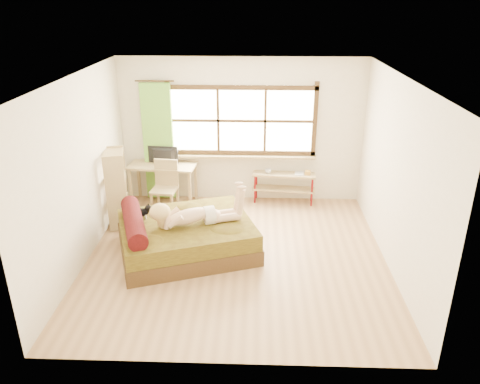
{
  "coord_description": "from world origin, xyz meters",
  "views": [
    {
      "loc": [
        0.28,
        -6.19,
        3.72
      ],
      "look_at": [
        0.04,
        0.2,
        0.99
      ],
      "focal_mm": 35.0,
      "sensor_mm": 36.0,
      "label": 1
    }
  ],
  "objects_px": {
    "bed": "(184,236)",
    "pipe_shelf": "(284,181)",
    "woman": "(195,206)",
    "kitten": "(140,211)",
    "desk": "(163,170)",
    "bookshelf": "(117,188)",
    "chair": "(165,184)"
  },
  "relations": [
    {
      "from": "woman",
      "to": "pipe_shelf",
      "type": "relative_size",
      "value": 1.16
    },
    {
      "from": "bookshelf",
      "to": "desk",
      "type": "bearing_deg",
      "value": 42.36
    },
    {
      "from": "bed",
      "to": "desk",
      "type": "xyz_separation_m",
      "value": [
        -0.64,
        1.81,
        0.4
      ]
    },
    {
      "from": "bed",
      "to": "kitten",
      "type": "xyz_separation_m",
      "value": [
        -0.67,
        0.12,
        0.35
      ]
    },
    {
      "from": "chair",
      "to": "bookshelf",
      "type": "xyz_separation_m",
      "value": [
        -0.72,
        -0.55,
        0.13
      ]
    },
    {
      "from": "woman",
      "to": "chair",
      "type": "bearing_deg",
      "value": 97.07
    },
    {
      "from": "woman",
      "to": "kitten",
      "type": "bearing_deg",
      "value": 151.06
    },
    {
      "from": "chair",
      "to": "pipe_shelf",
      "type": "bearing_deg",
      "value": 18.67
    },
    {
      "from": "bed",
      "to": "bookshelf",
      "type": "bearing_deg",
      "value": 125.32
    },
    {
      "from": "kitten",
      "to": "desk",
      "type": "relative_size",
      "value": 0.23
    },
    {
      "from": "woman",
      "to": "desk",
      "type": "relative_size",
      "value": 1.08
    },
    {
      "from": "chair",
      "to": "pipe_shelf",
      "type": "height_order",
      "value": "chair"
    },
    {
      "from": "bed",
      "to": "pipe_shelf",
      "type": "xyz_separation_m",
      "value": [
        1.65,
        1.93,
        0.16
      ]
    },
    {
      "from": "desk",
      "to": "bookshelf",
      "type": "distance_m",
      "value": 1.1
    },
    {
      "from": "chair",
      "to": "pipe_shelf",
      "type": "xyz_separation_m",
      "value": [
        2.18,
        0.48,
        -0.11
      ]
    },
    {
      "from": "chair",
      "to": "bookshelf",
      "type": "relative_size",
      "value": 0.73
    },
    {
      "from": "bookshelf",
      "to": "chair",
      "type": "bearing_deg",
      "value": 23.62
    },
    {
      "from": "pipe_shelf",
      "to": "bookshelf",
      "type": "distance_m",
      "value": 3.09
    },
    {
      "from": "woman",
      "to": "bookshelf",
      "type": "relative_size",
      "value": 1.05
    },
    {
      "from": "bed",
      "to": "woman",
      "type": "xyz_separation_m",
      "value": [
        0.2,
        -0.03,
        0.53
      ]
    },
    {
      "from": "woman",
      "to": "bookshelf",
      "type": "height_order",
      "value": "bookshelf"
    },
    {
      "from": "bed",
      "to": "desk",
      "type": "distance_m",
      "value": 1.96
    },
    {
      "from": "desk",
      "to": "chair",
      "type": "xyz_separation_m",
      "value": [
        0.11,
        -0.36,
        -0.13
      ]
    },
    {
      "from": "bookshelf",
      "to": "kitten",
      "type": "bearing_deg",
      "value": -67.25
    },
    {
      "from": "bed",
      "to": "chair",
      "type": "distance_m",
      "value": 1.57
    },
    {
      "from": "kitten",
      "to": "pipe_shelf",
      "type": "xyz_separation_m",
      "value": [
        2.32,
        1.81,
        -0.19
      ]
    },
    {
      "from": "chair",
      "to": "kitten",
      "type": "bearing_deg",
      "value": -89.73
    },
    {
      "from": "woman",
      "to": "chair",
      "type": "relative_size",
      "value": 1.43
    },
    {
      "from": "pipe_shelf",
      "to": "bed",
      "type": "bearing_deg",
      "value": -124.53
    },
    {
      "from": "desk",
      "to": "pipe_shelf",
      "type": "distance_m",
      "value": 2.31
    },
    {
      "from": "kitten",
      "to": "woman",
      "type": "bearing_deg",
      "value": -28.94
    },
    {
      "from": "pipe_shelf",
      "to": "bookshelf",
      "type": "relative_size",
      "value": 0.9
    }
  ]
}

